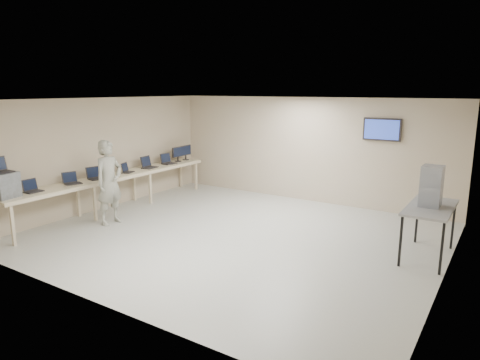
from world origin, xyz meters
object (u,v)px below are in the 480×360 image
Objects in this scene: workbench at (116,178)px; equipment_box at (3,185)px; soldier at (109,182)px; side_table at (430,210)px.

workbench is 2.77m from equipment_box.
soldier reaches higher than equipment_box.
soldier reaches higher than workbench.
equipment_box is (-0.06, -2.75, 0.32)m from workbench.
side_table is at bearing 16.26° from equipment_box.
side_table is at bearing 7.16° from workbench.
equipment_box is 0.31× the size of side_table.
workbench is 3.14× the size of soldier.
equipment_box is at bearing 156.16° from soldier.
soldier is at bearing -47.73° from workbench.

